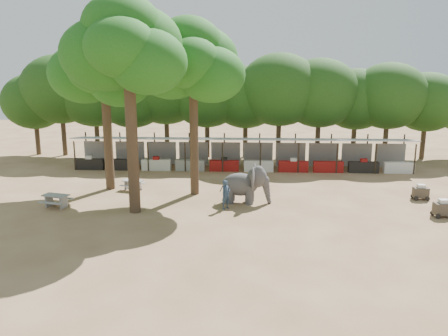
{
  "coord_description": "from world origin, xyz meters",
  "views": [
    {
      "loc": [
        0.42,
        -21.85,
        7.93
      ],
      "look_at": [
        -1.0,
        5.0,
        2.0
      ],
      "focal_mm": 35.0,
      "sensor_mm": 36.0,
      "label": 1
    }
  ],
  "objects_px": {
    "yard_tree_center": "(126,48)",
    "yard_tree_back": "(191,62)",
    "picnic_table_near": "(56,199)",
    "elephant": "(246,184)",
    "picnic_table_far": "(133,184)",
    "cart_front": "(443,208)",
    "yard_tree_left": "(103,68)",
    "handler": "(226,195)",
    "cart_back": "(421,192)"
  },
  "relations": [
    {
      "from": "yard_tree_left",
      "to": "yard_tree_center",
      "type": "height_order",
      "value": "yard_tree_center"
    },
    {
      "from": "yard_tree_back",
      "to": "cart_back",
      "type": "xyz_separation_m",
      "value": [
        14.62,
        -0.74,
        -8.06
      ]
    },
    {
      "from": "handler",
      "to": "cart_front",
      "type": "relative_size",
      "value": 1.57
    },
    {
      "from": "handler",
      "to": "picnic_table_far",
      "type": "bearing_deg",
      "value": 101.64
    },
    {
      "from": "yard_tree_center",
      "to": "elephant",
      "type": "xyz_separation_m",
      "value": [
        6.54,
        2.01,
        -8.03
      ]
    },
    {
      "from": "handler",
      "to": "cart_front",
      "type": "xyz_separation_m",
      "value": [
        12.16,
        -0.88,
        -0.36
      ]
    },
    {
      "from": "yard_tree_back",
      "to": "elephant",
      "type": "bearing_deg",
      "value": -29.4
    },
    {
      "from": "handler",
      "to": "picnic_table_near",
      "type": "relative_size",
      "value": 0.94
    },
    {
      "from": "yard_tree_left",
      "to": "handler",
      "type": "height_order",
      "value": "yard_tree_left"
    },
    {
      "from": "elephant",
      "to": "handler",
      "type": "xyz_separation_m",
      "value": [
        -1.18,
        -1.32,
        -0.32
      ]
    },
    {
      "from": "cart_back",
      "to": "picnic_table_near",
      "type": "bearing_deg",
      "value": -171.21
    },
    {
      "from": "picnic_table_near",
      "to": "picnic_table_far",
      "type": "distance_m",
      "value": 5.46
    },
    {
      "from": "yard_tree_left",
      "to": "yard_tree_center",
      "type": "xyz_separation_m",
      "value": [
        3.0,
        -5.0,
        1.01
      ]
    },
    {
      "from": "picnic_table_far",
      "to": "yard_tree_back",
      "type": "bearing_deg",
      "value": 8.68
    },
    {
      "from": "picnic_table_near",
      "to": "picnic_table_far",
      "type": "height_order",
      "value": "picnic_table_near"
    },
    {
      "from": "yard_tree_center",
      "to": "yard_tree_left",
      "type": "bearing_deg",
      "value": 120.96
    },
    {
      "from": "handler",
      "to": "cart_back",
      "type": "height_order",
      "value": "handler"
    },
    {
      "from": "cart_front",
      "to": "picnic_table_near",
      "type": "bearing_deg",
      "value": 174.19
    },
    {
      "from": "yard_tree_center",
      "to": "picnic_table_near",
      "type": "xyz_separation_m",
      "value": [
        -4.8,
        0.42,
        -8.7
      ]
    },
    {
      "from": "picnic_table_near",
      "to": "cart_front",
      "type": "relative_size",
      "value": 1.68
    },
    {
      "from": "elephant",
      "to": "handler",
      "type": "relative_size",
      "value": 1.81
    },
    {
      "from": "handler",
      "to": "cart_front",
      "type": "bearing_deg",
      "value": -52.08
    },
    {
      "from": "yard_tree_back",
      "to": "cart_back",
      "type": "height_order",
      "value": "yard_tree_back"
    },
    {
      "from": "elephant",
      "to": "picnic_table_near",
      "type": "distance_m",
      "value": 11.46
    },
    {
      "from": "picnic_table_near",
      "to": "yard_tree_center",
      "type": "bearing_deg",
      "value": 9.11
    },
    {
      "from": "cart_back",
      "to": "yard_tree_center",
      "type": "bearing_deg",
      "value": -167.94
    },
    {
      "from": "elephant",
      "to": "picnic_table_far",
      "type": "distance_m",
      "value": 8.2
    },
    {
      "from": "yard_tree_back",
      "to": "handler",
      "type": "relative_size",
      "value": 6.58
    },
    {
      "from": "picnic_table_far",
      "to": "handler",
      "type": "bearing_deg",
      "value": -14.36
    },
    {
      "from": "yard_tree_back",
      "to": "elephant",
      "type": "relative_size",
      "value": 3.64
    },
    {
      "from": "elephant",
      "to": "handler",
      "type": "height_order",
      "value": "elephant"
    },
    {
      "from": "cart_front",
      "to": "cart_back",
      "type": "distance_m",
      "value": 3.45
    },
    {
      "from": "yard_tree_center",
      "to": "cart_front",
      "type": "height_order",
      "value": "yard_tree_center"
    },
    {
      "from": "yard_tree_left",
      "to": "picnic_table_far",
      "type": "xyz_separation_m",
      "value": [
        1.77,
        -0.45,
        -7.75
      ]
    },
    {
      "from": "yard_tree_left",
      "to": "elephant",
      "type": "height_order",
      "value": "yard_tree_left"
    },
    {
      "from": "cart_back",
      "to": "yard_tree_back",
      "type": "bearing_deg",
      "value": 178.67
    },
    {
      "from": "picnic_table_far",
      "to": "cart_back",
      "type": "xyz_separation_m",
      "value": [
        18.84,
        -1.29,
        0.03
      ]
    },
    {
      "from": "handler",
      "to": "cart_front",
      "type": "height_order",
      "value": "handler"
    },
    {
      "from": "elephant",
      "to": "picnic_table_near",
      "type": "relative_size",
      "value": 1.7
    },
    {
      "from": "cart_front",
      "to": "cart_back",
      "type": "bearing_deg",
      "value": 84.09
    },
    {
      "from": "yard_tree_back",
      "to": "picnic_table_far",
      "type": "distance_m",
      "value": 9.15
    },
    {
      "from": "yard_tree_center",
      "to": "yard_tree_back",
      "type": "xyz_separation_m",
      "value": [
        3.0,
        4.0,
        -0.67
      ]
    },
    {
      "from": "yard_tree_center",
      "to": "yard_tree_back",
      "type": "height_order",
      "value": "yard_tree_center"
    },
    {
      "from": "yard_tree_back",
      "to": "handler",
      "type": "bearing_deg",
      "value": -54.61
    },
    {
      "from": "yard_tree_left",
      "to": "picnic_table_near",
      "type": "relative_size",
      "value": 5.99
    },
    {
      "from": "yard_tree_center",
      "to": "elephant",
      "type": "height_order",
      "value": "yard_tree_center"
    },
    {
      "from": "yard_tree_left",
      "to": "handler",
      "type": "xyz_separation_m",
      "value": [
        8.36,
        -4.32,
        -7.34
      ]
    },
    {
      "from": "yard_tree_left",
      "to": "yard_tree_center",
      "type": "relative_size",
      "value": 0.92
    },
    {
      "from": "cart_front",
      "to": "yard_tree_center",
      "type": "bearing_deg",
      "value": 175.14
    },
    {
      "from": "yard_tree_back",
      "to": "cart_back",
      "type": "distance_m",
      "value": 16.71
    }
  ]
}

